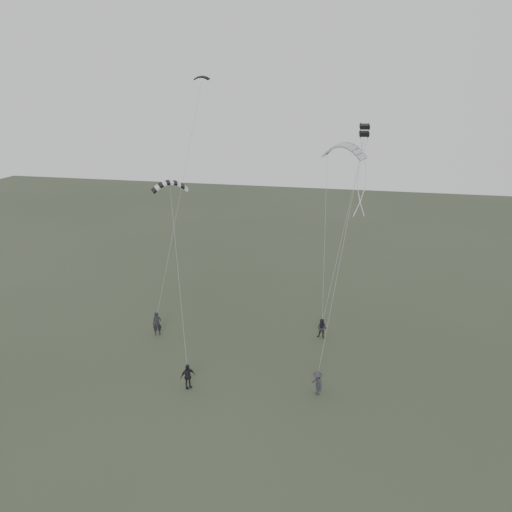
% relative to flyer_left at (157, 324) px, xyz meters
% --- Properties ---
extents(ground, '(140.00, 140.00, 0.00)m').
position_rel_flyer_left_xyz_m(ground, '(6.66, -4.53, -0.98)').
color(ground, '#333C29').
rests_on(ground, ground).
extents(flyer_left, '(0.84, 0.72, 1.96)m').
position_rel_flyer_left_xyz_m(flyer_left, '(0.00, 0.00, 0.00)').
color(flyer_left, black).
rests_on(flyer_left, ground).
extents(flyer_right, '(0.89, 0.75, 1.64)m').
position_rel_flyer_left_xyz_m(flyer_right, '(13.11, 2.35, -0.16)').
color(flyer_right, black).
rests_on(flyer_right, ground).
extents(flyer_center, '(1.03, 1.04, 1.77)m').
position_rel_flyer_left_xyz_m(flyer_center, '(5.03, -6.68, -0.10)').
color(flyer_center, black).
rests_on(flyer_center, ground).
extents(flyer_far, '(1.13, 1.24, 1.68)m').
position_rel_flyer_left_xyz_m(flyer_far, '(13.55, -5.54, -0.14)').
color(flyer_far, '#2C2C32').
rests_on(flyer_far, ground).
extents(kite_dark_small, '(1.32, 0.52, 0.55)m').
position_rel_flyer_left_xyz_m(kite_dark_small, '(1.93, 7.62, 18.99)').
color(kite_dark_small, black).
rests_on(kite_dark_small, flyer_left).
extents(kite_pale_large, '(4.02, 2.91, 1.77)m').
position_rel_flyer_left_xyz_m(kite_pale_large, '(13.75, 8.35, 13.66)').
color(kite_pale_large, '#A0A3A5').
rests_on(kite_pale_large, flyer_right).
extents(kite_striped, '(2.68, 2.06, 1.18)m').
position_rel_flyer_left_xyz_m(kite_striped, '(1.93, -0.37, 11.67)').
color(kite_striped, black).
rests_on(kite_striped, flyer_center).
extents(kite_box, '(0.68, 0.77, 0.78)m').
position_rel_flyer_left_xyz_m(kite_box, '(15.42, -1.22, 15.62)').
color(kite_box, black).
rests_on(kite_box, flyer_far).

